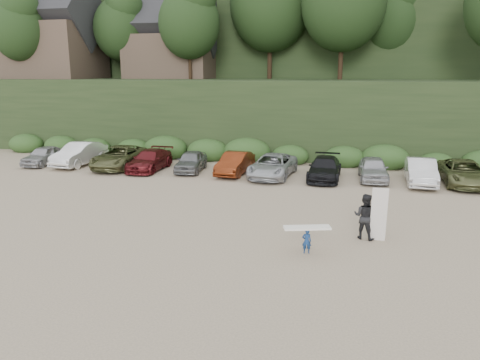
# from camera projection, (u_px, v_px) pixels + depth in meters

# --- Properties ---
(ground) EXTENTS (120.00, 120.00, 0.00)m
(ground) POSITION_uv_depth(u_px,v_px,m) (230.00, 223.00, 21.32)
(ground) COLOR tan
(ground) RESTS_ON ground
(hillside_backdrop) EXTENTS (90.00, 41.50, 28.00)m
(hillside_backdrop) POSITION_uv_depth(u_px,v_px,m) (309.00, 30.00, 52.80)
(hillside_backdrop) COLOR black
(hillside_backdrop) RESTS_ON ground
(parked_cars) EXTENTS (38.97, 6.02, 1.65)m
(parked_cars) POSITION_uv_depth(u_px,v_px,m) (301.00, 166.00, 30.20)
(parked_cars) COLOR #A3A3A8
(parked_cars) RESTS_ON ground
(child_surfer) EXTENTS (1.83, 0.99, 1.06)m
(child_surfer) POSITION_uv_depth(u_px,v_px,m) (307.00, 235.00, 17.61)
(child_surfer) COLOR navy
(child_surfer) RESTS_ON ground
(adult_surfer) EXTENTS (1.40, 0.98, 2.25)m
(adult_surfer) POSITION_uv_depth(u_px,v_px,m) (366.00, 216.00, 19.08)
(adult_surfer) COLOR black
(adult_surfer) RESTS_ON ground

